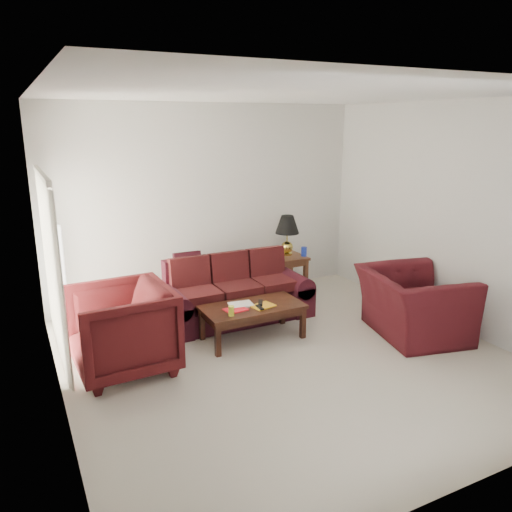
{
  "coord_description": "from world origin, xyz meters",
  "views": [
    {
      "loc": [
        -2.76,
        -4.68,
        2.72
      ],
      "look_at": [
        0.0,
        0.85,
        1.05
      ],
      "focal_mm": 35.0,
      "sensor_mm": 36.0,
      "label": 1
    }
  ],
  "objects_px": {
    "sofa": "(235,290)",
    "coffee_table": "(253,322)",
    "armchair_right": "(413,304)",
    "floor_lamp": "(58,277)",
    "armchair_left": "(122,330)",
    "end_table": "(285,275)"
  },
  "relations": [
    {
      "from": "sofa",
      "to": "coffee_table",
      "type": "bearing_deg",
      "value": -91.29
    },
    {
      "from": "armchair_right",
      "to": "floor_lamp",
      "type": "bearing_deg",
      "value": 72.99
    },
    {
      "from": "armchair_right",
      "to": "coffee_table",
      "type": "xyz_separation_m",
      "value": [
        -1.93,
        0.82,
        -0.2
      ]
    },
    {
      "from": "sofa",
      "to": "armchair_right",
      "type": "height_order",
      "value": "sofa"
    },
    {
      "from": "armchair_left",
      "to": "coffee_table",
      "type": "height_order",
      "value": "armchair_left"
    },
    {
      "from": "sofa",
      "to": "armchair_right",
      "type": "bearing_deg",
      "value": -34.74
    },
    {
      "from": "end_table",
      "to": "armchair_right",
      "type": "xyz_separation_m",
      "value": [
        0.68,
        -2.16,
        0.11
      ]
    },
    {
      "from": "end_table",
      "to": "floor_lamp",
      "type": "bearing_deg",
      "value": 176.97
    },
    {
      "from": "sofa",
      "to": "armchair_left",
      "type": "xyz_separation_m",
      "value": [
        -1.74,
        -0.82,
        0.05
      ]
    },
    {
      "from": "armchair_left",
      "to": "armchair_right",
      "type": "xyz_separation_m",
      "value": [
        3.6,
        -0.7,
        -0.07
      ]
    },
    {
      "from": "armchair_left",
      "to": "armchair_right",
      "type": "distance_m",
      "value": 3.67
    },
    {
      "from": "armchair_left",
      "to": "floor_lamp",
      "type": "bearing_deg",
      "value": -165.68
    },
    {
      "from": "armchair_right",
      "to": "coffee_table",
      "type": "bearing_deg",
      "value": 79.83
    },
    {
      "from": "floor_lamp",
      "to": "armchair_left",
      "type": "relative_size",
      "value": 1.32
    },
    {
      "from": "coffee_table",
      "to": "armchair_left",
      "type": "bearing_deg",
      "value": 159.1
    },
    {
      "from": "sofa",
      "to": "coffee_table",
      "type": "xyz_separation_m",
      "value": [
        -0.07,
        -0.7,
        -0.21
      ]
    },
    {
      "from": "sofa",
      "to": "armchair_right",
      "type": "relative_size",
      "value": 1.63
    },
    {
      "from": "armchair_right",
      "to": "coffee_table",
      "type": "relative_size",
      "value": 1.01
    },
    {
      "from": "end_table",
      "to": "coffee_table",
      "type": "height_order",
      "value": "end_table"
    },
    {
      "from": "sofa",
      "to": "armchair_right",
      "type": "distance_m",
      "value": 2.4
    },
    {
      "from": "sofa",
      "to": "end_table",
      "type": "xyz_separation_m",
      "value": [
        1.18,
        0.64,
        -0.12
      ]
    },
    {
      "from": "end_table",
      "to": "armchair_left",
      "type": "height_order",
      "value": "armchair_left"
    }
  ]
}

